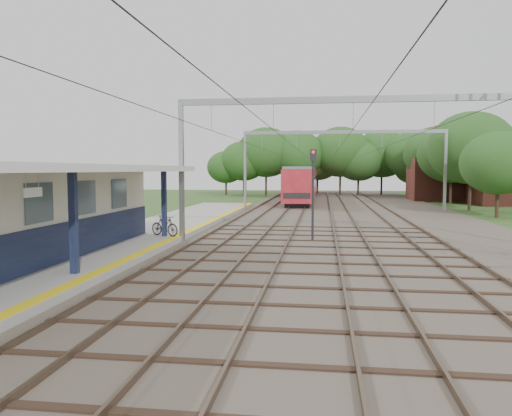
{
  "coord_description": "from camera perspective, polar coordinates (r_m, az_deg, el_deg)",
  "views": [
    {
      "loc": [
        1.85,
        -8.64,
        3.61
      ],
      "look_at": [
        -1.66,
        17.41,
        1.6
      ],
      "focal_mm": 35.0,
      "sensor_mm": 36.0,
      "label": 1
    }
  ],
  "objects": [
    {
      "name": "ground",
      "position": [
        9.55,
        -4.31,
        -17.86
      ],
      "size": [
        160.0,
        160.0,
        0.0
      ],
      "primitive_type": "plane",
      "color": "#2D4C1E",
      "rests_on": "ground"
    },
    {
      "name": "ballast_bed",
      "position": [
        38.86,
        10.81,
        -0.96
      ],
      "size": [
        18.0,
        90.0,
        0.1
      ],
      "primitive_type": "cube",
      "color": "#473D33",
      "rests_on": "ground"
    },
    {
      "name": "platform",
      "position": [
        24.74,
        -14.66,
        -3.75
      ],
      "size": [
        5.0,
        52.0,
        0.35
      ],
      "primitive_type": "cube",
      "color": "gray",
      "rests_on": "ground"
    },
    {
      "name": "yellow_stripe",
      "position": [
        23.95,
        -9.67,
        -3.5
      ],
      "size": [
        0.45,
        52.0,
        0.01
      ],
      "primitive_type": "cube",
      "color": "yellow",
      "rests_on": "platform"
    },
    {
      "name": "station_building",
      "position": [
        19.03,
        -26.69,
        -0.81
      ],
      "size": [
        3.41,
        18.0,
        3.4
      ],
      "color": "beige",
      "rests_on": "platform"
    },
    {
      "name": "canopy",
      "position": [
        17.52,
        -25.72,
        4.05
      ],
      "size": [
        6.4,
        20.0,
        3.44
      ],
      "color": "#121B3B",
      "rests_on": "platform"
    },
    {
      "name": "rail_tracks",
      "position": [
        38.79,
        7.12,
        -0.74
      ],
      "size": [
        11.8,
        88.0,
        0.15
      ],
      "color": "brown",
      "rests_on": "ballast_bed"
    },
    {
      "name": "catenary_system",
      "position": [
        34.01,
        10.34,
        7.51
      ],
      "size": [
        17.22,
        88.0,
        7.0
      ],
      "color": "gray",
      "rests_on": "ground"
    },
    {
      "name": "tree_band",
      "position": [
        65.8,
        9.45,
        5.46
      ],
      "size": [
        31.72,
        30.88,
        8.82
      ],
      "color": "#382619",
      "rests_on": "ground"
    },
    {
      "name": "house_near",
      "position": [
        57.9,
        27.03,
        3.28
      ],
      "size": [
        7.0,
        6.12,
        7.89
      ],
      "color": "brown",
      "rests_on": "ground"
    },
    {
      "name": "house_far",
      "position": [
        62.27,
        20.85,
        3.74
      ],
      "size": [
        8.0,
        6.12,
        8.66
      ],
      "color": "brown",
      "rests_on": "ground"
    },
    {
      "name": "bicycle",
      "position": [
        25.02,
        -10.41,
        -2.01
      ],
      "size": [
        1.74,
        1.14,
        1.02
      ],
      "primitive_type": "imported",
      "rotation": [
        0.0,
        0.0,
        1.14
      ],
      "color": "black",
      "rests_on": "platform"
    },
    {
      "name": "train",
      "position": [
        63.05,
        5.54,
        3.01
      ],
      "size": [
        2.91,
        36.21,
        3.82
      ],
      "color": "black",
      "rests_on": "ballast_bed"
    },
    {
      "name": "signal_post",
      "position": [
        25.08,
        6.53,
        2.92
      ],
      "size": [
        0.34,
        0.29,
        4.63
      ],
      "rotation": [
        0.0,
        0.0,
        0.12
      ],
      "color": "black",
      "rests_on": "ground"
    }
  ]
}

